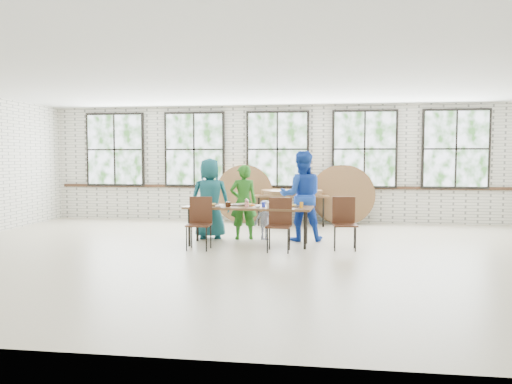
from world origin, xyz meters
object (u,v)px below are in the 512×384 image
(chair_near_left, at_px, (200,218))
(storage_table, at_px, (292,197))
(chair_near_right, at_px, (280,220))
(dining_table, at_px, (249,209))

(chair_near_left, bearing_deg, storage_table, 65.15)
(chair_near_left, relative_size, chair_near_right, 1.00)
(dining_table, relative_size, chair_near_left, 2.58)
(dining_table, height_order, chair_near_right, chair_near_right)
(storage_table, bearing_deg, dining_table, -107.55)
(dining_table, distance_m, chair_near_right, 0.82)
(storage_table, bearing_deg, chair_near_left, -118.29)
(dining_table, height_order, chair_near_left, chair_near_left)
(dining_table, relative_size, chair_near_right, 2.58)
(dining_table, xyz_separation_m, chair_near_right, (0.64, -0.50, -0.13))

